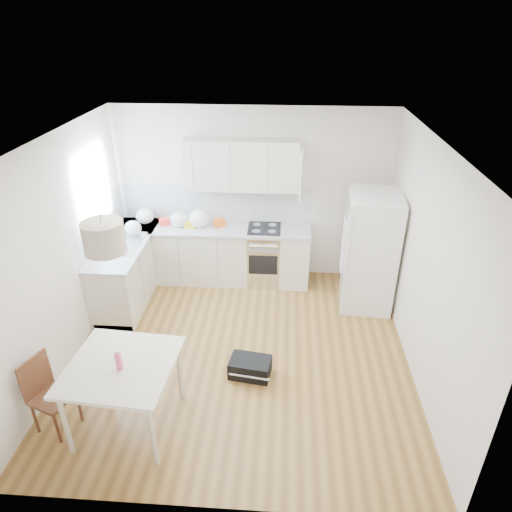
{
  "coord_description": "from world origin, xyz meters",
  "views": [
    {
      "loc": [
        0.5,
        -4.56,
        3.87
      ],
      "look_at": [
        0.17,
        0.4,
        1.19
      ],
      "focal_mm": 32.0,
      "sensor_mm": 36.0,
      "label": 1
    }
  ],
  "objects": [
    {
      "name": "cabinets_back",
      "position": [
        -0.6,
        1.8,
        0.44
      ],
      "size": [
        3.0,
        0.6,
        0.88
      ],
      "primitive_type": "cube",
      "color": "beige",
      "rests_on": "floor"
    },
    {
      "name": "dining_table",
      "position": [
        -1.05,
        -1.22,
        0.72
      ],
      "size": [
        1.1,
        1.1,
        0.81
      ],
      "rotation": [
        0.0,
        0.0,
        -0.07
      ],
      "color": "beige",
      "rests_on": "floor"
    },
    {
      "name": "counter_left",
      "position": [
        -1.8,
        1.2,
        0.9
      ],
      "size": [
        0.64,
        1.82,
        0.04
      ],
      "primitive_type": "cube",
      "color": "#B7B9BC",
      "rests_on": "cabinets_left"
    },
    {
      "name": "dining_chair",
      "position": [
        -1.78,
        -1.31,
        0.43
      ],
      "size": [
        0.46,
        0.46,
        0.85
      ],
      "primitive_type": null,
      "rotation": [
        0.0,
        0.0,
        -0.36
      ],
      "color": "#452714",
      "rests_on": "floor"
    },
    {
      "name": "wall_right",
      "position": [
        2.1,
        0.0,
        1.35
      ],
      "size": [
        0.0,
        4.2,
        4.2
      ],
      "primitive_type": "plane",
      "rotation": [
        1.57,
        0.0,
        -1.57
      ],
      "color": "white",
      "rests_on": "floor"
    },
    {
      "name": "grocery_bag_d",
      "position": [
        -1.74,
        1.45,
        1.03
      ],
      "size": [
        0.25,
        0.21,
        0.22
      ],
      "primitive_type": "ellipsoid",
      "color": "white",
      "rests_on": "counter_back"
    },
    {
      "name": "window_glassblock",
      "position": [
        -2.09,
        1.15,
        1.75
      ],
      "size": [
        0.02,
        1.0,
        1.0
      ],
      "primitive_type": "cube",
      "color": "#BFE0F9",
      "rests_on": "wall_left"
    },
    {
      "name": "snack_yellow",
      "position": [
        -0.95,
        1.76,
        0.97
      ],
      "size": [
        0.16,
        0.1,
        0.1
      ],
      "primitive_type": "cube",
      "rotation": [
        0.0,
        0.0,
        0.06
      ],
      "color": "yellow",
      "rests_on": "counter_back"
    },
    {
      "name": "pendant_lamp",
      "position": [
        -1.02,
        -1.18,
        2.18
      ],
      "size": [
        0.37,
        0.37,
        0.28
      ],
      "primitive_type": "cylinder",
      "rotation": [
        0.0,
        0.0,
        -0.04
      ],
      "color": "#BDAC91",
      "rests_on": "ceiling"
    },
    {
      "name": "backsplash_left",
      "position": [
        -2.09,
        1.2,
        1.21
      ],
      "size": [
        0.01,
        1.8,
        0.58
      ],
      "primitive_type": "cube",
      "color": "silver",
      "rests_on": "wall_left"
    },
    {
      "name": "upper_cabinets",
      "position": [
        -0.15,
        1.94,
        1.88
      ],
      "size": [
        1.7,
        0.32,
        0.75
      ],
      "primitive_type": "cube",
      "color": "beige",
      "rests_on": "wall_back"
    },
    {
      "name": "cabinets_left",
      "position": [
        -1.8,
        1.2,
        0.44
      ],
      "size": [
        0.6,
        1.8,
        0.88
      ],
      "primitive_type": "cube",
      "color": "beige",
      "rests_on": "floor"
    },
    {
      "name": "gym_bag",
      "position": [
        0.15,
        -0.4,
        0.11
      ],
      "size": [
        0.52,
        0.38,
        0.22
      ],
      "primitive_type": "cube",
      "rotation": [
        0.0,
        0.0,
        -0.15
      ],
      "color": "black",
      "rests_on": "floor"
    },
    {
      "name": "grocery_bag_a",
      "position": [
        -1.68,
        1.87,
        1.04
      ],
      "size": [
        0.28,
        0.23,
        0.25
      ],
      "primitive_type": "ellipsoid",
      "color": "white",
      "rests_on": "counter_back"
    },
    {
      "name": "floor",
      "position": [
        0.0,
        0.0,
        0.0
      ],
      "size": [
        4.2,
        4.2,
        0.0
      ],
      "primitive_type": "plane",
      "color": "brown",
      "rests_on": "ground"
    },
    {
      "name": "grocery_bag_b",
      "position": [
        -1.12,
        1.78,
        1.04
      ],
      "size": [
        0.26,
        0.22,
        0.24
      ],
      "primitive_type": "ellipsoid",
      "color": "white",
      "rests_on": "counter_back"
    },
    {
      "name": "range_oven",
      "position": [
        0.2,
        1.8,
        0.44
      ],
      "size": [
        0.5,
        0.61,
        0.88
      ],
      "primitive_type": null,
      "color": "silver",
      "rests_on": "floor"
    },
    {
      "name": "refrigerator",
      "position": [
        1.75,
        1.3,
        0.85
      ],
      "size": [
        0.89,
        0.92,
        1.7
      ],
      "primitive_type": null,
      "rotation": [
        0.0,
        0.0,
        -0.09
      ],
      "color": "white",
      "rests_on": "floor"
    },
    {
      "name": "snack_orange",
      "position": [
        -0.51,
        1.85,
        0.98
      ],
      "size": [
        0.2,
        0.18,
        0.12
      ],
      "primitive_type": "cube",
      "rotation": [
        0.0,
        0.0,
        0.6
      ],
      "color": "orange",
      "rests_on": "counter_back"
    },
    {
      "name": "backsplash_back",
      "position": [
        -0.6,
        2.09,
        1.21
      ],
      "size": [
        3.0,
        0.01,
        0.58
      ],
      "primitive_type": "cube",
      "color": "silver",
      "rests_on": "wall_back"
    },
    {
      "name": "counter_back",
      "position": [
        -0.6,
        1.8,
        0.9
      ],
      "size": [
        3.02,
        0.64,
        0.04
      ],
      "primitive_type": "cube",
      "color": "#B7B9BC",
      "rests_on": "cabinets_back"
    },
    {
      "name": "grocery_bag_c",
      "position": [
        -0.8,
        1.79,
        1.06
      ],
      "size": [
        0.31,
        0.27,
        0.28
      ],
      "primitive_type": "ellipsoid",
      "color": "white",
      "rests_on": "counter_back"
    },
    {
      "name": "sink",
      "position": [
        -1.8,
        1.15,
        0.92
      ],
      "size": [
        0.5,
        0.8,
        0.16
      ],
      "primitive_type": null,
      "color": "silver",
      "rests_on": "counter_left"
    },
    {
      "name": "ceiling",
      "position": [
        0.0,
        0.0,
        2.7
      ],
      "size": [
        4.2,
        4.2,
        0.0
      ],
      "primitive_type": "plane",
      "rotation": [
        3.14,
        0.0,
        0.0
      ],
      "color": "white",
      "rests_on": "wall_back"
    },
    {
      "name": "drink_bottle",
      "position": [
        -1.04,
        -1.28,
        0.92
      ],
      "size": [
        0.07,
        0.07,
        0.22
      ],
      "primitive_type": "cylinder",
      "rotation": [
        0.0,
        0.0,
        0.18
      ],
      "color": "#D63B6F",
      "rests_on": "dining_table"
    },
    {
      "name": "grocery_bag_e",
      "position": [
        -1.83,
        1.04,
        1.02
      ],
      "size": [
        0.23,
        0.19,
        0.21
      ],
      "primitive_type": "ellipsoid",
      "color": "white",
      "rests_on": "counter_left"
    },
    {
      "name": "wall_back",
      "position": [
        0.0,
        2.1,
        1.35
      ],
      "size": [
        4.2,
        0.0,
        4.2
      ],
      "primitive_type": "plane",
      "rotation": [
        1.57,
        0.0,
        0.0
      ],
      "color": "white",
      "rests_on": "floor"
    },
    {
      "name": "wall_left",
      "position": [
        -2.1,
        0.0,
        1.35
      ],
      "size": [
        0.0,
        4.2,
        4.2
      ],
      "primitive_type": "plane",
      "rotation": [
        1.57,
        0.0,
        1.57
      ],
      "color": "white",
      "rests_on": "floor"
    },
    {
      "name": "snack_red",
      "position": [
        -1.36,
        1.84,
        0.97
      ],
      "size": [
        0.18,
        0.17,
        0.1
      ],
      "primitive_type": "cube",
      "rotation": [
        0.0,
        0.0,
        0.61
      ],
      "color": "red",
      "rests_on": "counter_back"
    }
  ]
}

